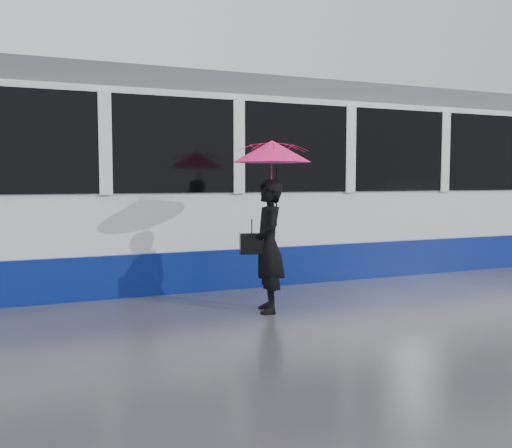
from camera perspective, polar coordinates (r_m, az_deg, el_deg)
name	(u,v)px	position (r m, az deg, el deg)	size (l,w,h in m)	color
ground	(258,306)	(7.71, 0.19, -8.23)	(90.00, 90.00, 0.00)	#2D2D33
rails	(201,277)	(10.01, -5.51, -5.25)	(34.00, 1.51, 0.02)	#3F3D38
tram	(337,183)	(11.00, 8.12, 4.11)	(26.00, 2.56, 3.35)	white
woman	(268,246)	(7.26, 1.24, -2.23)	(0.62, 0.41, 1.69)	black
umbrella	(272,167)	(7.24, 1.61, 5.75)	(1.21, 1.21, 1.14)	#FF1567
handbag	(252,244)	(7.19, -0.43, -1.96)	(0.33, 0.20, 0.44)	black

